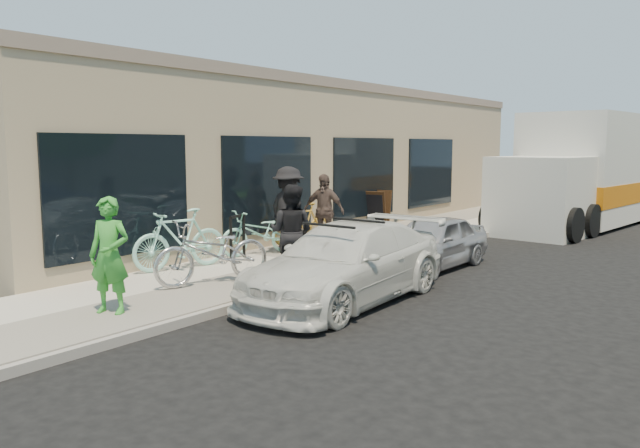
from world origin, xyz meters
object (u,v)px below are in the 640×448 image
Objects in this scene: moving_truck at (579,177)px; cruiser_bike_b at (260,232)px; man_standing at (291,232)px; cruiser_bike_a at (180,239)px; bike_rack at (237,232)px; sedan_white at (346,263)px; sandwich_board at (377,209)px; cruiser_bike_c at (303,224)px; bystander_b at (324,211)px; sedan_silver at (432,242)px; bystander_a at (288,210)px; woman_rider at (110,255)px; tandem_bike at (213,252)px.

moving_truck is 10.96m from cruiser_bike_b.
man_standing reaches higher than cruiser_bike_a.
sedan_white is at bearing -16.82° from bike_rack.
sandwich_board is 0.24× the size of sedan_white.
cruiser_bike_a reaches higher than bike_rack.
moving_truck reaches higher than cruiser_bike_c.
cruiser_bike_a is at bearing -95.07° from bike_rack.
bystander_b reaches higher than cruiser_bike_a.
sedan_silver is 1.92× the size of cruiser_bike_c.
cruiser_bike_a is (-0.12, -1.40, 0.01)m from bike_rack.
cruiser_bike_a is at bearing -76.60° from cruiser_bike_b.
sedan_silver is (-0.16, 3.29, -0.08)m from sedan_white.
bike_rack is at bearing 99.02° from cruiser_bike_a.
sedan_silver is at bearing -140.47° from bystander_a.
bystander_b is at bearing 74.89° from woman_rider.
man_standing is 3.83m from cruiser_bike_c.
bystander_b reaches higher than sandwich_board.
moving_truck reaches higher than tandem_bike.
man_standing is (0.83, 1.08, 0.29)m from tandem_bike.
bystander_a is (0.50, -1.10, 0.45)m from cruiser_bike_c.
bike_rack is 0.13× the size of moving_truck.
sedan_silver is 0.44× the size of moving_truck.
sandwich_board is at bearing 108.57° from cruiser_bike_c.
moving_truck is at bearing -90.08° from bystander_a.
sedan_silver is 5.00m from cruiser_bike_a.
bike_rack is 2.34m from bystander_b.
moving_truck is at bearing 86.89° from sedan_white.
moving_truck reaches higher than sedan_silver.
cruiser_bike_a is 2.64m from bystander_a.
bike_rack is 0.55× the size of man_standing.
cruiser_bike_c is at bearing -71.36° from man_standing.
cruiser_bike_c is (-0.09, 2.26, -0.06)m from bike_rack.
sedan_white is at bearing 19.77° from cruiser_bike_a.
cruiser_bike_b is at bearing -120.82° from bystander_b.
tandem_bike is 1.39m from man_standing.
woman_rider is 0.98× the size of man_standing.
bystander_a reaches higher than bike_rack.
bystander_a is 1.11m from bystander_b.
sedan_white is (3.46, -1.05, -0.08)m from bike_rack.
tandem_bike reaches higher than bike_rack.
woman_rider is 4.99m from cruiser_bike_b.
bike_rack is at bearing 161.59° from sedan_white.
sedan_white reaches higher than sedan_silver.
sedan_white is 4.44m from bystander_b.
cruiser_bike_b is at bearing 135.00° from tandem_bike.
moving_truck is 9.27m from bystander_b.
man_standing is (0.60, 3.23, 0.01)m from woman_rider.
tandem_bike is (-2.46, -12.83, -0.83)m from moving_truck.
cruiser_bike_a is (-3.91, -12.33, -0.81)m from moving_truck.
sedan_white is at bearing -61.22° from bystander_b.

